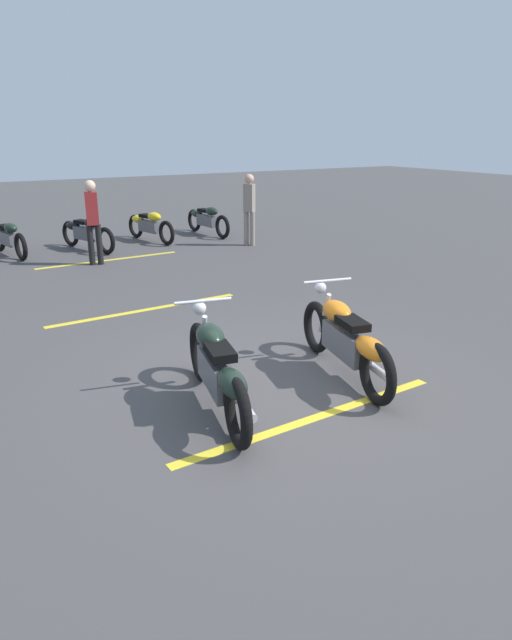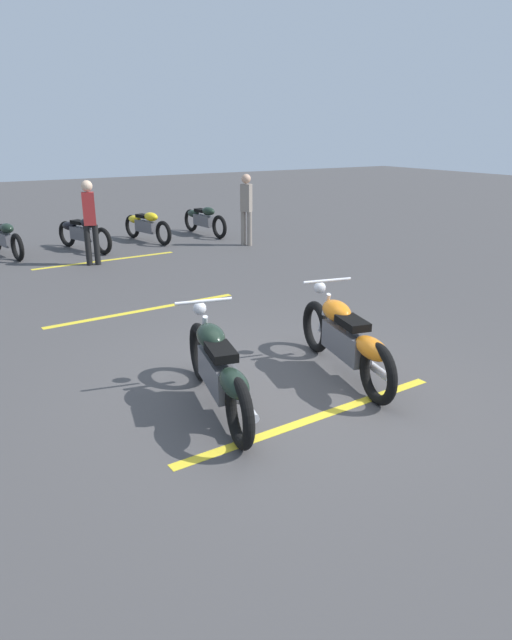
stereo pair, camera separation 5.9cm
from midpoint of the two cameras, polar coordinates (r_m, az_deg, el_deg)
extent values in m
plane|color=#474444|center=(6.40, 2.11, -6.76)|extent=(60.00, 60.00, 0.00)
torus|color=black|center=(7.32, 5.82, -0.69)|extent=(0.68, 0.25, 0.67)
torus|color=black|center=(6.04, 11.93, -5.33)|extent=(0.68, 0.25, 0.67)
cube|color=#59595E|center=(6.59, 8.81, -2.25)|extent=(0.87, 0.40, 0.32)
ellipsoid|color=orange|center=(6.72, 7.89, 0.91)|extent=(0.57, 0.39, 0.24)
ellipsoid|color=orange|center=(6.08, 11.32, -2.82)|extent=(0.60, 0.36, 0.22)
cube|color=black|center=(6.39, 9.46, -0.30)|extent=(0.48, 0.33, 0.09)
cylinder|color=silver|center=(7.04, 6.66, 0.73)|extent=(0.27, 0.11, 0.56)
cylinder|color=silver|center=(6.88, 6.96, 3.97)|extent=(0.17, 0.61, 0.04)
sphere|color=silver|center=(7.09, 6.23, 3.27)|extent=(0.15, 0.15, 0.15)
cylinder|color=silver|center=(6.39, 11.49, -4.64)|extent=(0.70, 0.24, 0.09)
torus|color=black|center=(6.51, -5.98, -3.21)|extent=(0.68, 0.25, 0.67)
torus|color=black|center=(5.13, -2.02, -9.38)|extent=(0.68, 0.25, 0.67)
cube|color=#59595E|center=(5.73, -4.14, -5.36)|extent=(0.87, 0.40, 0.32)
ellipsoid|color=black|center=(5.86, -4.88, -1.65)|extent=(0.57, 0.39, 0.24)
ellipsoid|color=black|center=(5.17, -2.56, -6.38)|extent=(0.60, 0.36, 0.22)
cube|color=black|center=(5.51, -3.86, -3.22)|extent=(0.48, 0.33, 0.09)
cylinder|color=silver|center=(6.21, -5.59, -1.72)|extent=(0.27, 0.11, 0.56)
cylinder|color=silver|center=(6.03, -5.60, 1.90)|extent=(0.17, 0.61, 0.04)
sphere|color=silver|center=(6.25, -5.98, 1.17)|extent=(0.15, 0.15, 0.15)
cylinder|color=silver|center=(5.49, -1.60, -8.32)|extent=(0.70, 0.24, 0.09)
torus|color=black|center=(15.16, -3.83, 9.36)|extent=(0.63, 0.17, 0.62)
torus|color=black|center=(16.37, -6.69, 9.96)|extent=(0.63, 0.17, 0.62)
cube|color=#59595E|center=(15.79, -5.41, 9.97)|extent=(0.79, 0.29, 0.30)
ellipsoid|color=black|center=(15.54, -4.94, 10.88)|extent=(0.51, 0.31, 0.22)
ellipsoid|color=black|center=(16.21, -6.44, 10.63)|extent=(0.54, 0.28, 0.20)
cube|color=black|center=(15.85, -5.68, 10.95)|extent=(0.43, 0.26, 0.08)
torus|color=black|center=(14.41, -9.44, 8.65)|extent=(0.62, 0.23, 0.61)
torus|color=black|center=(15.59, -12.49, 9.21)|extent=(0.62, 0.23, 0.61)
cube|color=#59595E|center=(15.02, -11.14, 9.25)|extent=(0.79, 0.36, 0.29)
ellipsoid|color=yellow|center=(14.77, -10.67, 10.21)|extent=(0.52, 0.35, 0.22)
ellipsoid|color=yellow|center=(15.44, -12.25, 9.91)|extent=(0.55, 0.33, 0.20)
cube|color=black|center=(15.08, -11.45, 10.25)|extent=(0.44, 0.30, 0.08)
torus|color=black|center=(13.61, -15.33, 7.70)|extent=(0.63, 0.30, 0.63)
torus|color=black|center=(14.82, -18.66, 8.24)|extent=(0.63, 0.30, 0.63)
cube|color=#59595E|center=(14.24, -17.20, 8.31)|extent=(0.81, 0.45, 0.30)
ellipsoid|color=black|center=(13.98, -16.73, 9.36)|extent=(0.55, 0.41, 0.23)
ellipsoid|color=black|center=(14.66, -18.42, 9.00)|extent=(0.57, 0.38, 0.21)
cube|color=black|center=(14.30, -17.58, 9.39)|extent=(0.46, 0.35, 0.08)
torus|color=black|center=(13.52, -23.07, 6.77)|extent=(0.62, 0.21, 0.62)
cube|color=#59595E|center=(14.23, -24.15, 7.48)|extent=(0.80, 0.34, 0.29)
ellipsoid|color=black|center=(13.95, -23.97, 8.47)|extent=(0.52, 0.34, 0.22)
cube|color=black|center=(14.30, -24.44, 8.54)|extent=(0.44, 0.29, 0.08)
cylinder|color=gray|center=(14.25, -1.41, 9.24)|extent=(0.12, 0.12, 0.84)
cylinder|color=gray|center=(14.18, -0.78, 9.20)|extent=(0.12, 0.12, 0.84)
cube|color=gray|center=(14.11, -1.11, 12.23)|extent=(0.31, 0.30, 0.66)
sphere|color=tan|center=(14.07, -1.13, 14.08)|extent=(0.23, 0.23, 0.23)
cylinder|color=black|center=(12.57, -15.94, 7.30)|extent=(0.12, 0.12, 0.85)
cylinder|color=black|center=(12.58, -16.74, 7.23)|extent=(0.12, 0.12, 0.85)
cube|color=maroon|center=(12.46, -16.66, 10.71)|extent=(0.25, 0.29, 0.68)
sphere|color=beige|center=(12.41, -16.86, 12.83)|extent=(0.23, 0.23, 0.23)
cube|color=yellow|center=(5.78, 5.70, -9.79)|extent=(0.26, 3.20, 0.01)
cube|color=yellow|center=(9.24, -11.35, 1.00)|extent=(0.26, 3.20, 0.01)
cube|color=yellow|center=(13.02, -15.01, 5.84)|extent=(0.26, 3.20, 0.01)
camera|label=1|loc=(0.03, 89.74, 0.09)|focal=31.69mm
camera|label=2|loc=(0.03, -90.26, -0.09)|focal=31.69mm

